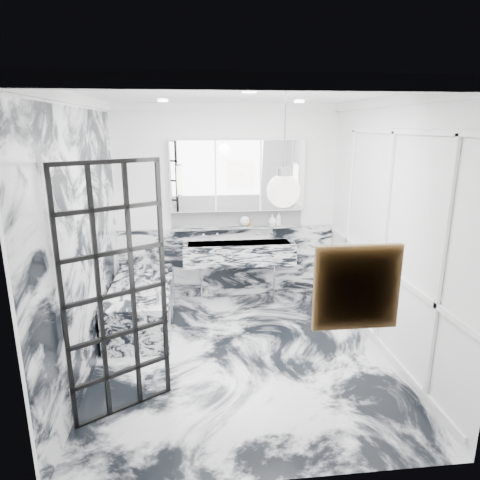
{
  "coord_description": "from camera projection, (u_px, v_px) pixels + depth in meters",
  "views": [
    {
      "loc": [
        -0.49,
        -4.31,
        2.51
      ],
      "look_at": [
        0.05,
        0.5,
        1.21
      ],
      "focal_mm": 32.0,
      "sensor_mm": 36.0,
      "label": 1
    }
  ],
  "objects": [
    {
      "name": "floor",
      "position": [
        241.0,
        354.0,
        4.84
      ],
      "size": [
        3.6,
        3.6,
        0.0
      ],
      "primitive_type": "plane",
      "color": "silver",
      "rests_on": "ground"
    },
    {
      "name": "ceiling",
      "position": [
        241.0,
        94.0,
        4.12
      ],
      "size": [
        3.6,
        3.6,
        0.0
      ],
      "primitive_type": "plane",
      "rotation": [
        3.14,
        0.0,
        0.0
      ],
      "color": "white",
      "rests_on": "wall_back"
    },
    {
      "name": "wall_back",
      "position": [
        227.0,
        204.0,
        6.21
      ],
      "size": [
        3.6,
        0.0,
        3.6
      ],
      "primitive_type": "plane",
      "rotation": [
        1.57,
        0.0,
        0.0
      ],
      "color": "white",
      "rests_on": "floor"
    },
    {
      "name": "wall_front",
      "position": [
        273.0,
        303.0,
        2.75
      ],
      "size": [
        3.6,
        0.0,
        3.6
      ],
      "primitive_type": "plane",
      "rotation": [
        -1.57,
        0.0,
        0.0
      ],
      "color": "white",
      "rests_on": "floor"
    },
    {
      "name": "wall_left",
      "position": [
        83.0,
        239.0,
        4.31
      ],
      "size": [
        0.0,
        3.6,
        3.6
      ],
      "primitive_type": "plane",
      "rotation": [
        1.57,
        0.0,
        1.57
      ],
      "color": "white",
      "rests_on": "floor"
    },
    {
      "name": "wall_right",
      "position": [
        387.0,
        231.0,
        4.65
      ],
      "size": [
        0.0,
        3.6,
        3.6
      ],
      "primitive_type": "plane",
      "rotation": [
        1.57,
        0.0,
        -1.57
      ],
      "color": "white",
      "rests_on": "floor"
    },
    {
      "name": "marble_clad_back",
      "position": [
        227.0,
        262.0,
        6.41
      ],
      "size": [
        3.18,
        0.05,
        1.05
      ],
      "primitive_type": "cube",
      "color": "silver",
      "rests_on": "floor"
    },
    {
      "name": "marble_clad_left",
      "position": [
        86.0,
        245.0,
        4.32
      ],
      "size": [
        0.02,
        3.56,
        2.68
      ],
      "primitive_type": "cube",
      "color": "silver",
      "rests_on": "floor"
    },
    {
      "name": "panel_molding",
      "position": [
        384.0,
        240.0,
        4.68
      ],
      "size": [
        0.03,
        3.4,
        2.3
      ],
      "primitive_type": "cube",
      "color": "white",
      "rests_on": "floor"
    },
    {
      "name": "soap_bottle_a",
      "position": [
        279.0,
        219.0,
        6.26
      ],
      "size": [
        0.08,
        0.08,
        0.19
      ],
      "primitive_type": "imported",
      "rotation": [
        0.0,
        0.0,
        -0.04
      ],
      "color": "#8C5919",
      "rests_on": "ledge"
    },
    {
      "name": "soap_bottle_b",
      "position": [
        272.0,
        220.0,
        6.25
      ],
      "size": [
        0.09,
        0.09,
        0.17
      ],
      "primitive_type": "imported",
      "rotation": [
        0.0,
        0.0,
        0.22
      ],
      "color": "#4C4C51",
      "rests_on": "ledge"
    },
    {
      "name": "soap_bottle_c",
      "position": [
        272.0,
        220.0,
        6.25
      ],
      "size": [
        0.15,
        0.15,
        0.16
      ],
      "primitive_type": "imported",
      "rotation": [
        0.0,
        0.0,
        -0.22
      ],
      "color": "silver",
      "rests_on": "ledge"
    },
    {
      "name": "face_pot",
      "position": [
        245.0,
        221.0,
        6.21
      ],
      "size": [
        0.14,
        0.14,
        0.14
      ],
      "primitive_type": "sphere",
      "color": "white",
      "rests_on": "ledge"
    },
    {
      "name": "amber_bottle",
      "position": [
        249.0,
        223.0,
        6.22
      ],
      "size": [
        0.04,
        0.04,
        0.1
      ],
      "primitive_type": "cylinder",
      "color": "#8C5919",
      "rests_on": "ledge"
    },
    {
      "name": "flower_vase",
      "position": [
        160.0,
        299.0,
        4.84
      ],
      "size": [
        0.08,
        0.08,
        0.12
      ],
      "primitive_type": "cylinder",
      "color": "silver",
      "rests_on": "bathtub"
    },
    {
      "name": "crittall_door",
      "position": [
        116.0,
        295.0,
        3.64
      ],
      "size": [
        0.78,
        0.48,
        2.23
      ],
      "primitive_type": null,
      "rotation": [
        0.0,
        0.0,
        0.54
      ],
      "color": "black",
      "rests_on": "floor"
    },
    {
      "name": "artwork",
      "position": [
        357.0,
        287.0,
        2.83
      ],
      "size": [
        0.49,
        0.05,
        0.49
      ],
      "primitive_type": "cube",
      "color": "#C88D14",
      "rests_on": "wall_front"
    },
    {
      "name": "pendant_light",
      "position": [
        283.0,
        191.0,
        3.16
      ],
      "size": [
        0.25,
        0.25,
        0.25
      ],
      "primitive_type": "sphere",
      "color": "white",
      "rests_on": "ceiling"
    },
    {
      "name": "trough_sink",
      "position": [
        239.0,
        253.0,
        6.16
      ],
      "size": [
        1.6,
        0.45,
        0.3
      ],
      "primitive_type": "cube",
      "color": "silver",
      "rests_on": "wall_back"
    },
    {
      "name": "ledge",
      "position": [
        238.0,
        227.0,
        6.23
      ],
      "size": [
        1.9,
        0.14,
        0.04
      ],
      "primitive_type": "cube",
      "color": "silver",
      "rests_on": "wall_back"
    },
    {
      "name": "subway_tile",
      "position": [
        237.0,
        217.0,
        6.26
      ],
      "size": [
        1.9,
        0.03,
        0.23
      ],
      "primitive_type": "cube",
      "color": "white",
      "rests_on": "wall_back"
    },
    {
      "name": "mirror_cabinet",
      "position": [
        238.0,
        176.0,
        6.04
      ],
      "size": [
        1.9,
        0.16,
        1.0
      ],
      "primitive_type": "cube",
      "color": "white",
      "rests_on": "wall_back"
    },
    {
      "name": "sconce_left",
      "position": [
        179.0,
        180.0,
        5.87
      ],
      "size": [
        0.07,
        0.07,
        0.4
      ],
      "primitive_type": "cylinder",
      "color": "white",
      "rests_on": "mirror_cabinet"
    },
    {
      "name": "sconce_right",
      "position": [
        296.0,
        179.0,
        6.05
      ],
      "size": [
        0.07,
        0.07,
        0.4
      ],
      "primitive_type": "cylinder",
      "color": "white",
      "rests_on": "mirror_cabinet"
    },
    {
      "name": "bathtub",
      "position": [
        142.0,
        305.0,
        5.5
      ],
      "size": [
        0.75,
        1.65,
        0.55
      ],
      "primitive_type": "cube",
      "color": "silver",
      "rests_on": "floor"
    }
  ]
}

